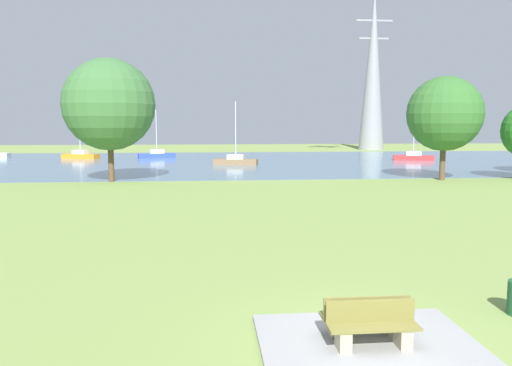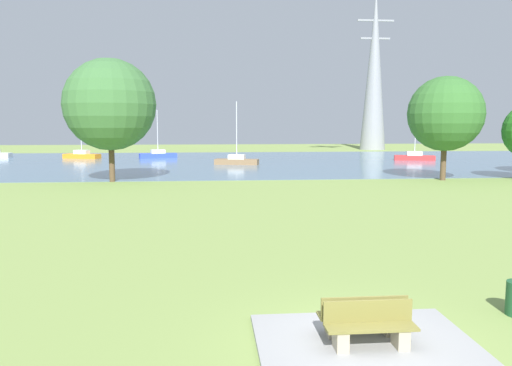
# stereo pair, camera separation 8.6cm
# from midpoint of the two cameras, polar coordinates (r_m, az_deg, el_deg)

# --- Properties ---
(ground_plane) EXTENTS (160.00, 160.00, 0.00)m
(ground_plane) POSITION_cam_midpoint_polar(r_m,az_deg,el_deg) (31.86, 0.31, -1.31)
(ground_plane) COLOR #7F994C
(concrete_pad) EXTENTS (4.40, 3.20, 0.10)m
(concrete_pad) POSITION_cam_midpoint_polar(r_m,az_deg,el_deg) (10.83, 12.42, -17.44)
(concrete_pad) COLOR #959595
(concrete_pad) RESTS_ON ground
(bench_facing_water) EXTENTS (1.80, 0.48, 0.89)m
(bench_facing_water) POSITION_cam_midpoint_polar(r_m,az_deg,el_deg) (10.90, 12.03, -14.86)
(bench_facing_water) COLOR tan
(bench_facing_water) RESTS_ON concrete_pad
(bench_facing_inland) EXTENTS (1.80, 0.48, 0.89)m
(bench_facing_inland) POSITION_cam_midpoint_polar(r_m,az_deg,el_deg) (10.43, 12.95, -15.91)
(bench_facing_inland) COLOR tan
(bench_facing_inland) RESTS_ON concrete_pad
(water_surface) EXTENTS (140.00, 40.00, 0.02)m
(water_surface) POSITION_cam_midpoint_polar(r_m,az_deg,el_deg) (59.64, -2.34, 2.45)
(water_surface) COLOR slate
(water_surface) RESTS_ON ground
(sailboat_blue) EXTENTS (5.03, 2.73, 6.31)m
(sailboat_blue) POSITION_cam_midpoint_polar(r_m,az_deg,el_deg) (67.26, -11.29, 3.19)
(sailboat_blue) COLOR blue
(sailboat_blue) RESTS_ON water_surface
(sailboat_brown) EXTENTS (5.02, 2.63, 6.92)m
(sailboat_brown) POSITION_cam_midpoint_polar(r_m,az_deg,el_deg) (55.30, -2.37, 2.59)
(sailboat_brown) COLOR brown
(sailboat_brown) RESTS_ON water_surface
(sailboat_orange) EXTENTS (5.02, 3.05, 7.45)m
(sailboat_orange) POSITION_cam_midpoint_polar(r_m,az_deg,el_deg) (68.86, -19.44, 3.03)
(sailboat_orange) COLOR orange
(sailboat_orange) RESTS_ON water_surface
(sailboat_red) EXTENTS (5.03, 2.88, 7.90)m
(sailboat_red) POSITION_cam_midpoint_polar(r_m,az_deg,el_deg) (64.72, 17.48, 2.90)
(sailboat_red) COLOR red
(sailboat_red) RESTS_ON water_surface
(tree_east_near) EXTENTS (7.03, 7.03, 9.47)m
(tree_east_near) POSITION_cam_midpoint_polar(r_m,az_deg,el_deg) (40.26, -16.49, 8.58)
(tree_east_near) COLOR brown
(tree_east_near) RESTS_ON ground
(tree_west_near) EXTENTS (5.89, 5.89, 8.22)m
(tree_west_near) POSITION_cam_midpoint_polar(r_m,az_deg,el_deg) (42.45, 20.68, 7.40)
(tree_west_near) COLOR brown
(tree_west_near) RESTS_ON ground
(electricity_pylon) EXTENTS (6.40, 4.40, 27.65)m
(electricity_pylon) POSITION_cam_midpoint_polar(r_m,az_deg,el_deg) (90.95, 13.18, 12.48)
(electricity_pylon) COLOR gray
(electricity_pylon) RESTS_ON ground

